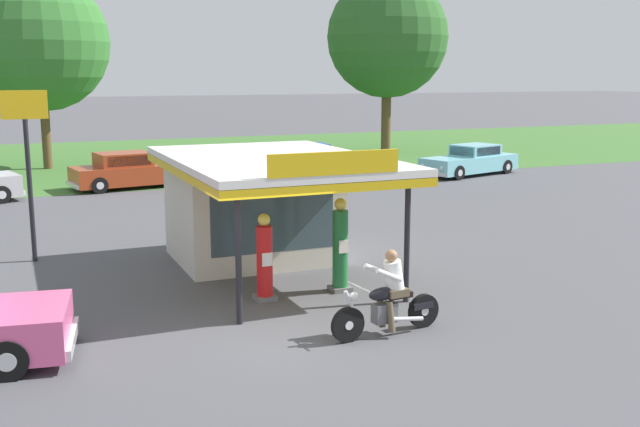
{
  "coord_description": "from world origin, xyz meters",
  "views": [
    {
      "loc": [
        -4.41,
        -12.37,
        4.68
      ],
      "look_at": [
        2.39,
        3.69,
        1.4
      ],
      "focal_mm": 41.79,
      "sensor_mm": 36.0,
      "label": 1
    }
  ],
  "objects_px": {
    "parked_car_back_row_right": "(298,161)",
    "roadside_pole_sign": "(27,145)",
    "gas_pump_offside": "(340,249)",
    "motorcycle_with_rider": "(389,300)",
    "bystander_chatting_near_pumps": "(295,185)",
    "gas_pump_nearside": "(265,261)",
    "bystander_standing_back_lot": "(252,182)",
    "parked_car_second_row_spare": "(470,161)",
    "parked_car_back_row_far_left": "(131,171)"
  },
  "relations": [
    {
      "from": "motorcycle_with_rider",
      "to": "bystander_standing_back_lot",
      "type": "relative_size",
      "value": 1.28
    },
    {
      "from": "parked_car_second_row_spare",
      "to": "parked_car_back_row_right",
      "type": "distance_m",
      "value": 8.12
    },
    {
      "from": "bystander_chatting_near_pumps",
      "to": "roadside_pole_sign",
      "type": "relative_size",
      "value": 0.41
    },
    {
      "from": "bystander_chatting_near_pumps",
      "to": "roadside_pole_sign",
      "type": "distance_m",
      "value": 9.65
    },
    {
      "from": "gas_pump_nearside",
      "to": "bystander_chatting_near_pumps",
      "type": "height_order",
      "value": "gas_pump_nearside"
    },
    {
      "from": "gas_pump_offside",
      "to": "parked_car_back_row_far_left",
      "type": "distance_m",
      "value": 17.18
    },
    {
      "from": "parked_car_back_row_right",
      "to": "roadside_pole_sign",
      "type": "xyz_separation_m",
      "value": [
        -12.0,
        -12.43,
        2.28
      ]
    },
    {
      "from": "roadside_pole_sign",
      "to": "bystander_chatting_near_pumps",
      "type": "bearing_deg",
      "value": 24.44
    },
    {
      "from": "parked_car_back_row_far_left",
      "to": "bystander_standing_back_lot",
      "type": "xyz_separation_m",
      "value": [
        3.11,
        -6.81,
        0.28
      ]
    },
    {
      "from": "gas_pump_offside",
      "to": "roadside_pole_sign",
      "type": "xyz_separation_m",
      "value": [
        -6.05,
        5.42,
        2.01
      ]
    },
    {
      "from": "bystander_standing_back_lot",
      "to": "parked_car_second_row_spare",
      "type": "bearing_deg",
      "value": 20.94
    },
    {
      "from": "gas_pump_nearside",
      "to": "parked_car_back_row_right",
      "type": "bearing_deg",
      "value": 66.7
    },
    {
      "from": "gas_pump_nearside",
      "to": "parked_car_second_row_spare",
      "type": "relative_size",
      "value": 0.33
    },
    {
      "from": "gas_pump_offside",
      "to": "bystander_chatting_near_pumps",
      "type": "relative_size",
      "value": 1.18
    },
    {
      "from": "parked_car_second_row_spare",
      "to": "parked_car_back_row_far_left",
      "type": "bearing_deg",
      "value": 172.09
    },
    {
      "from": "gas_pump_offside",
      "to": "bystander_standing_back_lot",
      "type": "distance_m",
      "value": 10.36
    },
    {
      "from": "parked_car_back_row_far_left",
      "to": "parked_car_back_row_right",
      "type": "bearing_deg",
      "value": 5.67
    },
    {
      "from": "parked_car_back_row_right",
      "to": "bystander_standing_back_lot",
      "type": "bearing_deg",
      "value": -121.48
    },
    {
      "from": "gas_pump_offside",
      "to": "parked_car_second_row_spare",
      "type": "xyz_separation_m",
      "value": [
        13.53,
        14.95,
        -0.3
      ]
    },
    {
      "from": "motorcycle_with_rider",
      "to": "parked_car_back_row_right",
      "type": "relative_size",
      "value": 0.45
    },
    {
      "from": "parked_car_second_row_spare",
      "to": "bystander_chatting_near_pumps",
      "type": "relative_size",
      "value": 3.17
    },
    {
      "from": "gas_pump_offside",
      "to": "motorcycle_with_rider",
      "type": "distance_m",
      "value": 2.9
    },
    {
      "from": "motorcycle_with_rider",
      "to": "parked_car_second_row_spare",
      "type": "bearing_deg",
      "value": 52.1
    },
    {
      "from": "motorcycle_with_rider",
      "to": "parked_car_back_row_far_left",
      "type": "height_order",
      "value": "motorcycle_with_rider"
    },
    {
      "from": "bystander_chatting_near_pumps",
      "to": "roadside_pole_sign",
      "type": "bearing_deg",
      "value": -155.56
    },
    {
      "from": "parked_car_back_row_right",
      "to": "roadside_pole_sign",
      "type": "relative_size",
      "value": 1.18
    },
    {
      "from": "roadside_pole_sign",
      "to": "gas_pump_nearside",
      "type": "bearing_deg",
      "value": -51.49
    },
    {
      "from": "gas_pump_nearside",
      "to": "roadside_pole_sign",
      "type": "height_order",
      "value": "roadside_pole_sign"
    },
    {
      "from": "bystander_chatting_near_pumps",
      "to": "roadside_pole_sign",
      "type": "xyz_separation_m",
      "value": [
        -8.59,
        -3.9,
        2.03
      ]
    },
    {
      "from": "gas_pump_offside",
      "to": "parked_car_back_row_right",
      "type": "distance_m",
      "value": 18.82
    },
    {
      "from": "parked_car_second_row_spare",
      "to": "roadside_pole_sign",
      "type": "bearing_deg",
      "value": -154.05
    },
    {
      "from": "parked_car_back_row_right",
      "to": "bystander_chatting_near_pumps",
      "type": "distance_m",
      "value": 9.19
    },
    {
      "from": "parked_car_back_row_far_left",
      "to": "roadside_pole_sign",
      "type": "height_order",
      "value": "roadside_pole_sign"
    },
    {
      "from": "gas_pump_offside",
      "to": "bystander_standing_back_lot",
      "type": "height_order",
      "value": "gas_pump_offside"
    },
    {
      "from": "gas_pump_nearside",
      "to": "bystander_standing_back_lot",
      "type": "xyz_separation_m",
      "value": [
        3.05,
        10.28,
        0.13
      ]
    },
    {
      "from": "gas_pump_nearside",
      "to": "gas_pump_offside",
      "type": "distance_m",
      "value": 1.74
    },
    {
      "from": "parked_car_back_row_right",
      "to": "bystander_chatting_near_pumps",
      "type": "relative_size",
      "value": 2.91
    },
    {
      "from": "gas_pump_nearside",
      "to": "bystander_standing_back_lot",
      "type": "bearing_deg",
      "value": 73.47
    },
    {
      "from": "gas_pump_offside",
      "to": "roadside_pole_sign",
      "type": "height_order",
      "value": "roadside_pole_sign"
    },
    {
      "from": "parked_car_back_row_right",
      "to": "gas_pump_offside",
      "type": "bearing_deg",
      "value": -108.44
    },
    {
      "from": "bystander_chatting_near_pumps",
      "to": "parked_car_back_row_far_left",
      "type": "bearing_deg",
      "value": 119.22
    },
    {
      "from": "parked_car_back_row_right",
      "to": "bystander_chatting_near_pumps",
      "type": "xyz_separation_m",
      "value": [
        -3.41,
        -8.53,
        0.25
      ]
    },
    {
      "from": "parked_car_second_row_spare",
      "to": "gas_pump_offside",
      "type": "bearing_deg",
      "value": -132.15
    },
    {
      "from": "motorcycle_with_rider",
      "to": "bystander_chatting_near_pumps",
      "type": "distance_m",
      "value": 12.53
    },
    {
      "from": "roadside_pole_sign",
      "to": "gas_pump_offside",
      "type": "bearing_deg",
      "value": -41.87
    },
    {
      "from": "parked_car_second_row_spare",
      "to": "parked_car_back_row_far_left",
      "type": "distance_m",
      "value": 15.48
    },
    {
      "from": "parked_car_back_row_far_left",
      "to": "roadside_pole_sign",
      "type": "xyz_separation_m",
      "value": [
        -4.25,
        -11.66,
        2.27
      ]
    },
    {
      "from": "gas_pump_nearside",
      "to": "roadside_pole_sign",
      "type": "distance_m",
      "value": 7.25
    },
    {
      "from": "parked_car_second_row_spare",
      "to": "roadside_pole_sign",
      "type": "relative_size",
      "value": 1.29
    },
    {
      "from": "bystander_chatting_near_pumps",
      "to": "roadside_pole_sign",
      "type": "height_order",
      "value": "roadside_pole_sign"
    }
  ]
}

